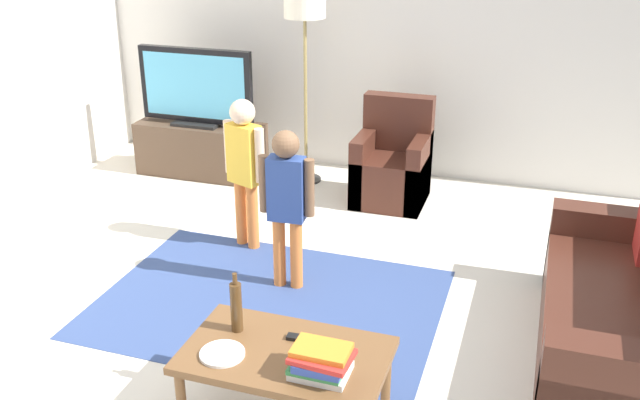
{
  "coord_description": "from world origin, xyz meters",
  "views": [
    {
      "loc": [
        1.32,
        -3.38,
        2.45
      ],
      "look_at": [
        0.0,
        0.6,
        0.65
      ],
      "focal_mm": 39.61,
      "sensor_mm": 36.0,
      "label": 1
    }
  ],
  "objects_px": {
    "coffee_table": "(286,360)",
    "floor_lamp": "(305,12)",
    "child_center": "(287,196)",
    "book_stack": "(321,361)",
    "tv_stand": "(201,150)",
    "plate": "(222,354)",
    "couch": "(634,319)",
    "bottle": "(236,306)",
    "tv_remote": "(303,339)",
    "armchair": "(393,167)",
    "tv": "(196,88)",
    "child_near_tv": "(244,160)"
  },
  "relations": [
    {
      "from": "book_stack",
      "to": "plate",
      "type": "relative_size",
      "value": 1.32
    },
    {
      "from": "child_near_tv",
      "to": "child_center",
      "type": "distance_m",
      "value": 0.7
    },
    {
      "from": "bottle",
      "to": "plate",
      "type": "xyz_separation_m",
      "value": [
        0.02,
        -0.22,
        -0.13
      ]
    },
    {
      "from": "child_center",
      "to": "floor_lamp",
      "type": "bearing_deg",
      "value": 105.8
    },
    {
      "from": "child_near_tv",
      "to": "tv_remote",
      "type": "distance_m",
      "value": 1.95
    },
    {
      "from": "tv_stand",
      "to": "bottle",
      "type": "distance_m",
      "value": 3.4
    },
    {
      "from": "bottle",
      "to": "tv_remote",
      "type": "height_order",
      "value": "bottle"
    },
    {
      "from": "tv_stand",
      "to": "tv",
      "type": "height_order",
      "value": "tv"
    },
    {
      "from": "child_near_tv",
      "to": "plate",
      "type": "relative_size",
      "value": 5.2
    },
    {
      "from": "child_center",
      "to": "child_near_tv",
      "type": "bearing_deg",
      "value": 136.88
    },
    {
      "from": "couch",
      "to": "floor_lamp",
      "type": "xyz_separation_m",
      "value": [
        -2.68,
        2.1,
        1.25
      ]
    },
    {
      "from": "coffee_table",
      "to": "floor_lamp",
      "type": "bearing_deg",
      "value": 107.68
    },
    {
      "from": "armchair",
      "to": "bottle",
      "type": "xyz_separation_m",
      "value": [
        -0.16,
        -2.88,
        0.26
      ]
    },
    {
      "from": "tv",
      "to": "tv_stand",
      "type": "bearing_deg",
      "value": 90.0
    },
    {
      "from": "floor_lamp",
      "to": "bottle",
      "type": "relative_size",
      "value": 5.43
    },
    {
      "from": "bottle",
      "to": "tv_remote",
      "type": "distance_m",
      "value": 0.37
    },
    {
      "from": "child_near_tv",
      "to": "bottle",
      "type": "xyz_separation_m",
      "value": [
        0.69,
        -1.66,
        -0.13
      ]
    },
    {
      "from": "book_stack",
      "to": "tv_remote",
      "type": "height_order",
      "value": "book_stack"
    },
    {
      "from": "couch",
      "to": "tv_stand",
      "type": "bearing_deg",
      "value": 152.14
    },
    {
      "from": "coffee_table",
      "to": "tv_remote",
      "type": "height_order",
      "value": "tv_remote"
    },
    {
      "from": "couch",
      "to": "book_stack",
      "type": "height_order",
      "value": "couch"
    },
    {
      "from": "child_center",
      "to": "book_stack",
      "type": "xyz_separation_m",
      "value": [
        0.69,
        -1.39,
        -0.17
      ]
    },
    {
      "from": "tv",
      "to": "tv_remote",
      "type": "xyz_separation_m",
      "value": [
        2.06,
        -2.88,
        -0.42
      ]
    },
    {
      "from": "tv_remote",
      "to": "bottle",
      "type": "bearing_deg",
      "value": 179.45
    },
    {
      "from": "tv",
      "to": "plate",
      "type": "relative_size",
      "value": 5.0
    },
    {
      "from": "tv",
      "to": "plate",
      "type": "height_order",
      "value": "tv"
    },
    {
      "from": "couch",
      "to": "bottle",
      "type": "xyz_separation_m",
      "value": [
        -1.96,
        -0.97,
        0.27
      ]
    },
    {
      "from": "couch",
      "to": "bottle",
      "type": "bearing_deg",
      "value": -153.62
    },
    {
      "from": "couch",
      "to": "armchair",
      "type": "height_order",
      "value": "armchair"
    },
    {
      "from": "armchair",
      "to": "coffee_table",
      "type": "bearing_deg",
      "value": -87.21
    },
    {
      "from": "floor_lamp",
      "to": "book_stack",
      "type": "height_order",
      "value": "floor_lamp"
    },
    {
      "from": "book_stack",
      "to": "child_center",
      "type": "bearing_deg",
      "value": 116.5
    },
    {
      "from": "tv",
      "to": "armchair",
      "type": "bearing_deg",
      "value": -0.57
    },
    {
      "from": "tv_stand",
      "to": "plate",
      "type": "bearing_deg",
      "value": -61.09
    },
    {
      "from": "coffee_table",
      "to": "bottle",
      "type": "distance_m",
      "value": 0.37
    },
    {
      "from": "armchair",
      "to": "floor_lamp",
      "type": "xyz_separation_m",
      "value": [
        -0.87,
        0.19,
        1.25
      ]
    },
    {
      "from": "child_near_tv",
      "to": "coffee_table",
      "type": "xyz_separation_m",
      "value": [
        0.99,
        -1.76,
        -0.32
      ]
    },
    {
      "from": "child_center",
      "to": "tv_remote",
      "type": "distance_m",
      "value": 1.3
    },
    {
      "from": "bottle",
      "to": "tv_remote",
      "type": "relative_size",
      "value": 1.93
    },
    {
      "from": "armchair",
      "to": "tv",
      "type": "bearing_deg",
      "value": 179.43
    },
    {
      "from": "child_center",
      "to": "coffee_table",
      "type": "bearing_deg",
      "value": -69.61
    },
    {
      "from": "child_near_tv",
      "to": "bottle",
      "type": "distance_m",
      "value": 1.8
    },
    {
      "from": "child_center",
      "to": "coffee_table",
      "type": "xyz_separation_m",
      "value": [
        0.48,
        -1.28,
        -0.3
      ]
    },
    {
      "from": "child_near_tv",
      "to": "tv",
      "type": "bearing_deg",
      "value": 129.64
    },
    {
      "from": "child_near_tv",
      "to": "bottle",
      "type": "bearing_deg",
      "value": -67.53
    },
    {
      "from": "floor_lamp",
      "to": "book_stack",
      "type": "bearing_deg",
      "value": -69.47
    },
    {
      "from": "floor_lamp",
      "to": "child_center",
      "type": "xyz_separation_m",
      "value": [
        0.54,
        -1.89,
        -0.88
      ]
    },
    {
      "from": "tv_stand",
      "to": "tv_remote",
      "type": "relative_size",
      "value": 7.06
    },
    {
      "from": "tv_stand",
      "to": "child_center",
      "type": "bearing_deg",
      "value": -48.52
    },
    {
      "from": "tv_stand",
      "to": "bottle",
      "type": "xyz_separation_m",
      "value": [
        1.71,
        -2.92,
        0.32
      ]
    }
  ]
}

